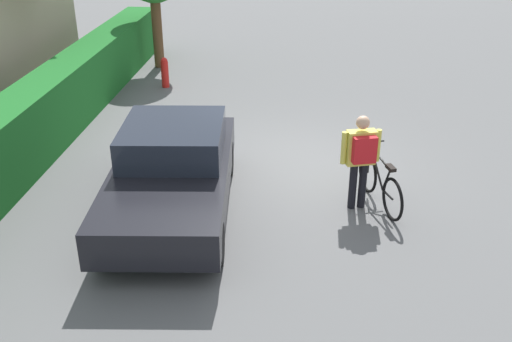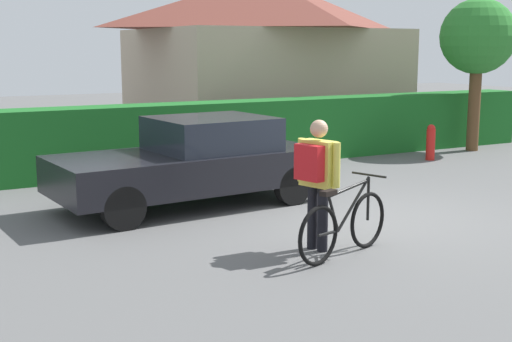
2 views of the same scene
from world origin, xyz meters
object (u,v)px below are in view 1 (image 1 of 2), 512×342
Objects in this scene: parked_car_near at (172,171)px; fire_hydrant at (165,72)px; person_rider at (361,154)px; bicycle at (380,183)px.

fire_hydrant is (6.54, 1.61, -0.31)m from parked_car_near.
parked_car_near reaches higher than fire_hydrant.
fire_hydrant is (6.25, 4.67, -0.58)m from person_rider.
parked_car_near is at bearing -166.13° from fire_hydrant.
parked_car_near reaches higher than bicycle.
fire_hydrant is (6.08, 5.05, 0.02)m from bicycle.
parked_car_near is 2.68× the size of person_rider.
bicycle is (0.46, -3.43, -0.33)m from parked_car_near.
parked_car_near is 2.65× the size of bicycle.
parked_car_near is 5.43× the size of fire_hydrant.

